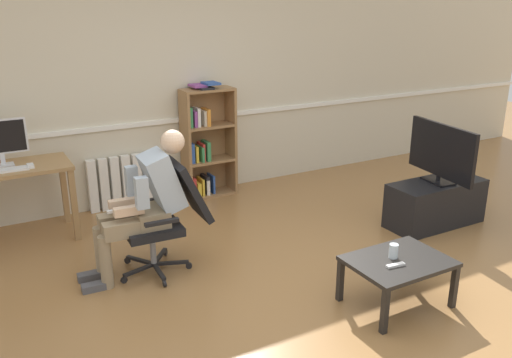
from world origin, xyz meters
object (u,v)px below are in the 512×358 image
Objects in this scene: computer_mouse at (30,166)px; drinking_glass at (394,251)px; keyboard at (5,170)px; coffee_table at (398,265)px; office_chair at (169,212)px; spare_remote at (396,265)px; tv_screen at (441,152)px; computer_desk at (2,180)px; person_seated at (145,201)px; tv_stand at (435,203)px; bookshelf at (205,144)px; imac_monitor at (0,139)px; radiator at (127,181)px.

computer_mouse reaches higher than drinking_glass.
keyboard is 3.55m from coffee_table.
coffee_table is at bearing -70.22° from drinking_glass.
spare_remote is at bearing 42.10° from office_chair.
tv_screen is 1.76m from drinking_glass.
coffee_table is 6.81× the size of drinking_glass.
computer_desk is 1.65× the size of coffee_table.
person_seated is 1.34× the size of tv_screen.
keyboard is at bearing 158.25° from tv_stand.
bookshelf is 1.40× the size of office_chair.
spare_remote is at bearing 46.19° from person_seated.
bookshelf is at bearing 11.88° from computer_mouse.
drinking_glass is (1.49, -1.37, -0.22)m from person_seated.
drinking_glass is at bearing -48.40° from computer_mouse.
office_chair is 0.92× the size of tv_stand.
computer_mouse is at bearing 5.16° from keyboard.
keyboard is at bearing -92.38° from imac_monitor.
keyboard is 1.43m from radiator.
imac_monitor reaches higher than drinking_glass.
computer_mouse is at bearing -137.87° from office_chair.
bookshelf is 0.99m from radiator.
imac_monitor reaches higher than tv_screen.
tv_stand is at bearing 83.72° from office_chair.
keyboard is 1.46m from person_seated.
radiator is at bearing 172.68° from person_seated.
radiator is at bearing 111.65° from drinking_glass.
keyboard reaches higher than tv_stand.
computer_mouse is at bearing 74.16° from tv_screen.
computer_mouse is 3.41m from coffee_table.
imac_monitor is 1.66m from person_seated.
computer_desk is 1.19× the size of tv_stand.
radiator is 0.69× the size of person_seated.
imac_monitor is 0.36× the size of bookshelf.
computer_mouse is at bearing -25.18° from computer_desk.
tv_screen is 1.22× the size of coffee_table.
keyboard is at bearing -131.26° from office_chair.
drinking_glass is at bearing 129.64° from tv_screen.
tv_stand is (3.89, -1.55, -0.53)m from keyboard.
imac_monitor is 0.38m from computer_mouse.
bookshelf reaches higher than office_chair.
person_seated reaches higher than drinking_glass.
computer_desk is 1.35× the size of tv_screen.
computer_desk is 2.23m from bookshelf.
spare_remote is at bearing -86.64° from bookshelf.
office_chair is 1.88m from drinking_glass.
tv_stand is (2.65, -2.08, -0.06)m from radiator.
computer_mouse is 4.00m from tv_screen.
keyboard reaches higher than drinking_glass.
computer_desk is 3.66m from coffee_table.
keyboard is 0.22m from computer_mouse.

